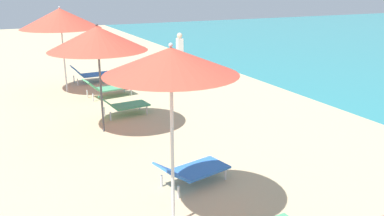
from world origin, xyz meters
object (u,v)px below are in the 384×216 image
object	(u,v)px
lounger_fourth_shoreside	(124,105)
lounger_farthest_inland	(108,87)
umbrella_farthest	(60,18)
lounger_third_shoreside	(192,170)
umbrella_fourth	(97,38)
lounger_farthest_shoreside	(91,74)
person_walking_near	(180,49)
umbrella_third	(171,61)

from	to	relation	value
lounger_fourth_shoreside	lounger_farthest_inland	distance (m)	2.08
lounger_fourth_shoreside	umbrella_farthest	bearing A→B (deg)	101.60
lounger_third_shoreside	umbrella_farthest	bearing A→B (deg)	84.67
umbrella_fourth	lounger_fourth_shoreside	distance (m)	2.39
lounger_farthest_shoreside	lounger_farthest_inland	xyz separation A→B (m)	(0.05, -2.24, -0.01)
person_walking_near	umbrella_third	bearing A→B (deg)	74.93
lounger_fourth_shoreside	lounger_farthest_shoreside	xyz separation A→B (m)	(0.03, 4.32, 0.03)
person_walking_near	lounger_fourth_shoreside	bearing A→B (deg)	59.39
lounger_fourth_shoreside	lounger_third_shoreside	bearing A→B (deg)	-96.01
lounger_third_shoreside	person_walking_near	size ratio (longest dim) A/B	0.88
lounger_farthest_shoreside	person_walking_near	world-z (taller)	person_walking_near
umbrella_farthest	lounger_farthest_inland	size ratio (longest dim) A/B	1.76
lounger_third_shoreside	lounger_fourth_shoreside	xyz separation A→B (m)	(0.05, 4.44, 0.03)
lounger_farthest_shoreside	lounger_farthest_inland	distance (m)	2.24
lounger_third_shoreside	person_walking_near	world-z (taller)	person_walking_near
lounger_farthest_shoreside	person_walking_near	bearing A→B (deg)	-3.85
umbrella_third	lounger_third_shoreside	world-z (taller)	umbrella_third
umbrella_fourth	umbrella_farthest	size ratio (longest dim) A/B	0.93
lounger_farthest_inland	umbrella_farthest	bearing A→B (deg)	123.14
lounger_farthest_inland	person_walking_near	world-z (taller)	person_walking_near
umbrella_third	lounger_farthest_inland	size ratio (longest dim) A/B	1.72
lounger_fourth_shoreside	umbrella_farthest	size ratio (longest dim) A/B	0.48
lounger_third_shoreside	umbrella_fourth	distance (m)	4.04
umbrella_fourth	lounger_fourth_shoreside	size ratio (longest dim) A/B	1.95
umbrella_third	person_walking_near	world-z (taller)	umbrella_third
lounger_farthest_inland	lounger_farthest_shoreside	bearing A→B (deg)	83.06
lounger_third_shoreside	lounger_farthest_shoreside	bearing A→B (deg)	77.11
umbrella_third	lounger_fourth_shoreside	world-z (taller)	umbrella_third
umbrella_third	person_walking_near	bearing A→B (deg)	65.31
lounger_fourth_shoreside	lounger_farthest_shoreside	size ratio (longest dim) A/B	0.92
umbrella_fourth	person_walking_near	size ratio (longest dim) A/B	1.60
lounger_farthest_shoreside	umbrella_fourth	bearing A→B (deg)	-102.48
lounger_fourth_shoreside	umbrella_farthest	world-z (taller)	umbrella_farthest
umbrella_farthest	lounger_farthest_shoreside	bearing A→B (deg)	43.99
lounger_farthest_shoreside	lounger_farthest_inland	size ratio (longest dim) A/B	0.92
umbrella_third	lounger_farthest_inland	xyz separation A→B (m)	(0.94, 7.55, -2.18)
umbrella_third	person_walking_near	distance (m)	10.84
umbrella_farthest	lounger_farthest_inland	bearing A→B (deg)	-48.53
umbrella_fourth	lounger_farthest_shoreside	world-z (taller)	umbrella_fourth
umbrella_third	lounger_third_shoreside	xyz separation A→B (m)	(0.81, 1.03, -2.23)
umbrella_third	lounger_farthest_shoreside	world-z (taller)	umbrella_third
umbrella_fourth	person_walking_near	distance (m)	7.06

